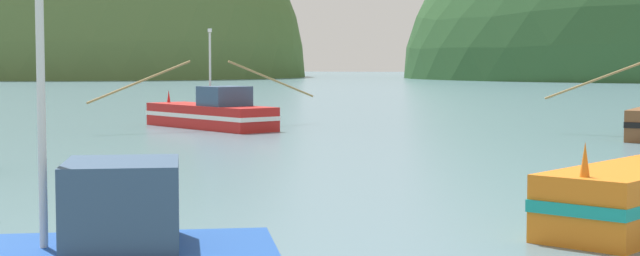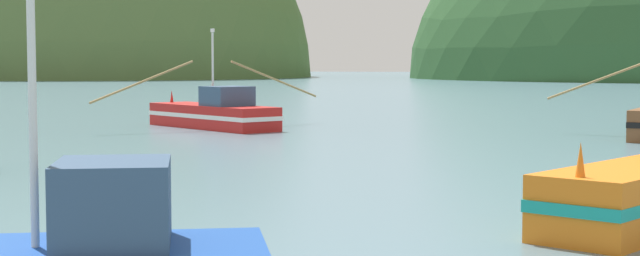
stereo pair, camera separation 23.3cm
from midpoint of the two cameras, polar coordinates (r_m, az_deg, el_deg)
The scene contains 2 objects.
hill_far_center at distance 227.38m, azimuth -16.15°, elevation 2.94°, with size 120.33×96.27×105.35m, color #516B38.
fishing_boat_red at distance 52.81m, azimuth -6.54°, elevation 0.85°, with size 9.14×11.48×5.41m.
Camera 1 is at (10.88, -5.28, 3.70)m, focal length 54.25 mm.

